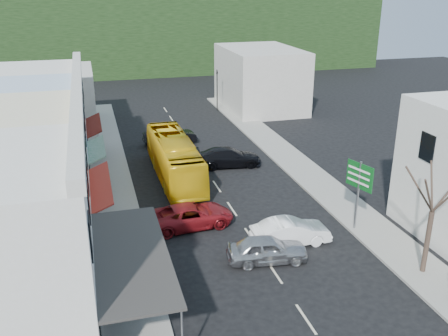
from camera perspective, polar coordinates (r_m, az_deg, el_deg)
ground at (r=30.13m, az=3.06°, el=-7.85°), size 120.00×120.00×0.00m
sidewalk_left at (r=37.87m, az=-12.66°, el=-2.00°), size 3.00×52.00×0.15m
sidewalk_right at (r=41.11m, az=8.63°, el=0.13°), size 3.00×52.00×0.15m
shopfront_row at (r=32.03m, az=-21.58°, el=0.28°), size 8.25×30.00×8.00m
distant_block_left at (r=53.38m, az=-18.90°, el=7.33°), size 8.00×10.00×6.00m
distant_block_right at (r=59.41m, az=4.15°, el=10.16°), size 8.00×12.00×7.00m
hillside at (r=90.72m, az=-11.28°, el=15.57°), size 80.00×26.00×14.00m
bus at (r=38.41m, az=-5.70°, el=1.11°), size 2.58×11.62×3.10m
car_silver at (r=27.44m, az=4.95°, el=-9.31°), size 4.60×2.35×1.40m
car_white at (r=29.28m, az=7.61°, el=-7.36°), size 4.43×1.87×1.40m
car_red at (r=31.04m, az=-3.75°, el=-5.50°), size 4.74×2.27×1.40m
car_black_near at (r=40.81m, az=0.50°, el=1.15°), size 4.66×2.27×1.40m
car_black_far at (r=46.61m, az=-6.20°, el=3.56°), size 4.55×2.20×1.40m
pedestrian_left at (r=29.06m, az=-13.44°, el=-7.35°), size 0.51×0.67×1.70m
direction_sign at (r=30.91m, az=15.01°, el=-3.19°), size 1.34×2.13×4.47m
street_tree at (r=27.02m, az=22.69°, el=-4.63°), size 3.74×3.74×7.13m
traffic_signal at (r=58.17m, az=-0.79°, el=8.87°), size 0.77×1.10×4.77m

